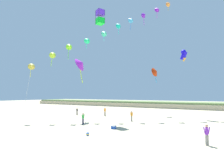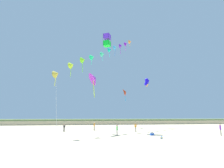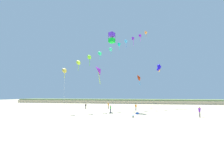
{
  "view_description": "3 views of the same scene",
  "coord_description": "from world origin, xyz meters",
  "px_view_note": "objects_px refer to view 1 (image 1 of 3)",
  "views": [
    {
      "loc": [
        13.71,
        -12.01,
        4.25
      ],
      "look_at": [
        -1.29,
        13.16,
        6.08
      ],
      "focal_mm": 28.0,
      "sensor_mm": 36.0,
      "label": 1
    },
    {
      "loc": [
        -8.16,
        -19.97,
        2.92
      ],
      "look_at": [
        -2.77,
        13.52,
        9.24
      ],
      "focal_mm": 28.0,
      "sensor_mm": 36.0,
      "label": 2
    },
    {
      "loc": [
        3.92,
        -22.79,
        3.62
      ],
      "look_at": [
        -2.96,
        9.34,
        6.17
      ],
      "focal_mm": 24.0,
      "sensor_mm": 36.0,
      "label": 3
    }
  ],
  "objects_px": {
    "beach_cooler": "(114,127)",
    "large_kite_mid_trail": "(156,72)",
    "person_far_right": "(105,111)",
    "person_mid_center": "(77,111)",
    "beach_ball": "(88,134)",
    "person_near_left": "(132,115)",
    "person_far_left": "(83,118)",
    "person_near_right": "(207,133)",
    "large_kite_high_solo": "(100,17)",
    "large_kite_low_lead": "(184,55)",
    "large_kite_outer_drift": "(81,64)"
  },
  "relations": [
    {
      "from": "person_near_left",
      "to": "large_kite_high_solo",
      "type": "bearing_deg",
      "value": -173.66
    },
    {
      "from": "large_kite_low_lead",
      "to": "beach_cooler",
      "type": "bearing_deg",
      "value": -108.94
    },
    {
      "from": "person_near_right",
      "to": "large_kite_low_lead",
      "type": "bearing_deg",
      "value": 102.95
    },
    {
      "from": "beach_cooler",
      "to": "large_kite_high_solo",
      "type": "bearing_deg",
      "value": 136.15
    },
    {
      "from": "person_mid_center",
      "to": "beach_ball",
      "type": "relative_size",
      "value": 4.12
    },
    {
      "from": "large_kite_outer_drift",
      "to": "beach_cooler",
      "type": "height_order",
      "value": "large_kite_outer_drift"
    },
    {
      "from": "person_near_right",
      "to": "large_kite_high_solo",
      "type": "xyz_separation_m",
      "value": [
        -16.79,
        8.32,
        17.27
      ]
    },
    {
      "from": "person_far_right",
      "to": "large_kite_mid_trail",
      "type": "xyz_separation_m",
      "value": [
        8.48,
        7.01,
        8.26
      ]
    },
    {
      "from": "large_kite_outer_drift",
      "to": "beach_cooler",
      "type": "relative_size",
      "value": 8.15
    },
    {
      "from": "person_near_left",
      "to": "person_near_right",
      "type": "height_order",
      "value": "person_near_right"
    },
    {
      "from": "person_far_left",
      "to": "beach_ball",
      "type": "height_order",
      "value": "person_far_left"
    },
    {
      "from": "person_near_right",
      "to": "person_mid_center",
      "type": "distance_m",
      "value": 27.27
    },
    {
      "from": "person_near_left",
      "to": "person_far_left",
      "type": "relative_size",
      "value": 1.02
    },
    {
      "from": "large_kite_mid_trail",
      "to": "large_kite_high_solo",
      "type": "bearing_deg",
      "value": -118.78
    },
    {
      "from": "person_far_left",
      "to": "person_far_right",
      "type": "distance_m",
      "value": 10.73
    },
    {
      "from": "person_far_right",
      "to": "beach_ball",
      "type": "relative_size",
      "value": 4.74
    },
    {
      "from": "large_kite_mid_trail",
      "to": "beach_ball",
      "type": "xyz_separation_m",
      "value": [
        -0.55,
        -22.47,
        -9.07
      ]
    },
    {
      "from": "person_far_right",
      "to": "person_mid_center",
      "type": "bearing_deg",
      "value": -164.14
    },
    {
      "from": "person_mid_center",
      "to": "beach_ball",
      "type": "xyz_separation_m",
      "value": [
        13.91,
        -13.76,
        -0.68
      ]
    },
    {
      "from": "person_far_right",
      "to": "beach_cooler",
      "type": "distance_m",
      "value": 13.83
    },
    {
      "from": "beach_cooler",
      "to": "beach_ball",
      "type": "bearing_deg",
      "value": -96.39
    },
    {
      "from": "person_near_right",
      "to": "person_far_right",
      "type": "distance_m",
      "value": 22.9
    },
    {
      "from": "person_near_left",
      "to": "large_kite_mid_trail",
      "type": "bearing_deg",
      "value": 86.53
    },
    {
      "from": "beach_ball",
      "to": "beach_cooler",
      "type": "bearing_deg",
      "value": 83.61
    },
    {
      "from": "beach_ball",
      "to": "large_kite_mid_trail",
      "type": "bearing_deg",
      "value": 88.6
    },
    {
      "from": "person_far_right",
      "to": "person_near_right",
      "type": "bearing_deg",
      "value": -34.83
    },
    {
      "from": "person_near_left",
      "to": "large_kite_mid_trail",
      "type": "distance_m",
      "value": 13.9
    },
    {
      "from": "person_mid_center",
      "to": "large_kite_low_lead",
      "type": "height_order",
      "value": "large_kite_low_lead"
    },
    {
      "from": "large_kite_mid_trail",
      "to": "beach_cooler",
      "type": "height_order",
      "value": "large_kite_mid_trail"
    },
    {
      "from": "large_kite_high_solo",
      "to": "beach_ball",
      "type": "bearing_deg",
      "value": -61.04
    },
    {
      "from": "person_far_left",
      "to": "person_far_right",
      "type": "relative_size",
      "value": 0.95
    },
    {
      "from": "person_near_left",
      "to": "beach_ball",
      "type": "xyz_separation_m",
      "value": [
        0.13,
        -11.34,
        -0.77
      ]
    },
    {
      "from": "beach_cooler",
      "to": "person_mid_center",
      "type": "bearing_deg",
      "value": 147.37
    },
    {
      "from": "large_kite_outer_drift",
      "to": "person_mid_center",
      "type": "bearing_deg",
      "value": 136.75
    },
    {
      "from": "person_far_right",
      "to": "beach_ball",
      "type": "distance_m",
      "value": 17.39
    },
    {
      "from": "person_near_right",
      "to": "person_mid_center",
      "type": "relative_size",
      "value": 1.18
    },
    {
      "from": "person_near_left",
      "to": "person_near_right",
      "type": "xyz_separation_m",
      "value": [
        11.0,
        -8.96,
        0.07
      ]
    },
    {
      "from": "person_near_left",
      "to": "large_kite_outer_drift",
      "type": "relative_size",
      "value": 0.35
    },
    {
      "from": "person_near_right",
      "to": "large_kite_mid_trail",
      "type": "relative_size",
      "value": 0.51
    },
    {
      "from": "person_far_left",
      "to": "person_far_right",
      "type": "bearing_deg",
      "value": 105.98
    },
    {
      "from": "person_far_left",
      "to": "large_kite_high_solo",
      "type": "relative_size",
      "value": 0.63
    },
    {
      "from": "beach_cooler",
      "to": "beach_ball",
      "type": "relative_size",
      "value": 1.59
    },
    {
      "from": "person_far_right",
      "to": "person_far_left",
      "type": "bearing_deg",
      "value": -74.02
    },
    {
      "from": "large_kite_low_lead",
      "to": "person_far_right",
      "type": "bearing_deg",
      "value": -156.34
    },
    {
      "from": "beach_cooler",
      "to": "large_kite_mid_trail",
      "type": "bearing_deg",
      "value": 89.86
    },
    {
      "from": "person_far_right",
      "to": "large_kite_mid_trail",
      "type": "bearing_deg",
      "value": 39.59
    },
    {
      "from": "person_far_right",
      "to": "beach_cooler",
      "type": "height_order",
      "value": "person_far_right"
    },
    {
      "from": "person_near_right",
      "to": "large_kite_high_solo",
      "type": "distance_m",
      "value": 25.48
    },
    {
      "from": "person_mid_center",
      "to": "person_near_right",
      "type": "bearing_deg",
      "value": -24.67
    },
    {
      "from": "large_kite_high_solo",
      "to": "beach_cooler",
      "type": "relative_size",
      "value": 4.45
    }
  ]
}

